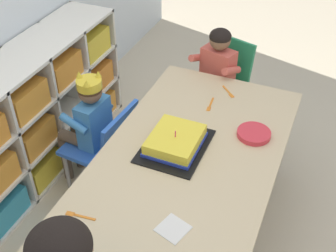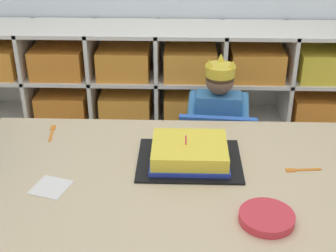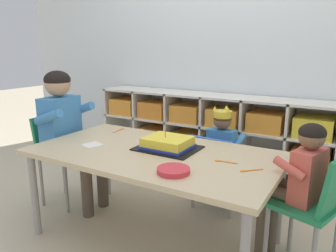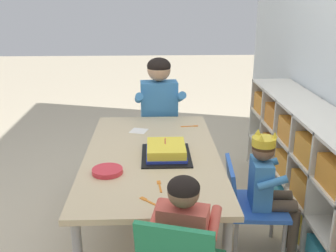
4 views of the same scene
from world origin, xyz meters
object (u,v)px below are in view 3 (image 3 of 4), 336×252
at_px(birthday_cake_on_tray, 168,144).
at_px(paper_plate_stack, 173,170).
at_px(classroom_chair_adult_side, 58,150).
at_px(classroom_chair_guest_side, 316,202).
at_px(fork_near_cake_tray, 225,162).
at_px(activity_table, 154,159).
at_px(fork_beside_plate_stack, 250,170).
at_px(guest_at_table_side, 298,177).
at_px(classroom_chair_blue, 217,166).
at_px(fork_scattered_mid_table, 119,130).
at_px(child_with_crown, 224,145).
at_px(adult_helper_seated, 67,124).

height_order(birthday_cake_on_tray, paper_plate_stack, birthday_cake_on_tray).
height_order(classroom_chair_adult_side, classroom_chair_guest_side, classroom_chair_guest_side).
height_order(classroom_chair_adult_side, fork_near_cake_tray, classroom_chair_adult_side).
distance_m(activity_table, fork_beside_plate_stack, 0.61).
bearing_deg(birthday_cake_on_tray, guest_at_table_side, 4.22).
bearing_deg(fork_beside_plate_stack, fork_near_cake_tray, 116.17).
height_order(activity_table, paper_plate_stack, paper_plate_stack).
bearing_deg(fork_near_cake_tray, activity_table, 179.64).
xyz_separation_m(classroom_chair_blue, classroom_chair_adult_side, (-1.13, -0.52, 0.09)).
distance_m(paper_plate_stack, fork_scattered_mid_table, 0.96).
distance_m(activity_table, child_with_crown, 0.72).
relative_size(classroom_chair_adult_side, guest_at_table_side, 0.83).
bearing_deg(fork_scattered_mid_table, activity_table, 53.99).
bearing_deg(classroom_chair_blue, adult_helper_seated, 31.38).
relative_size(child_with_crown, birthday_cake_on_tray, 2.10).
bearing_deg(classroom_chair_guest_side, classroom_chair_blue, -105.22).
height_order(birthday_cake_on_tray, fork_near_cake_tray, birthday_cake_on_tray).
height_order(classroom_chair_adult_side, fork_scattered_mid_table, classroom_chair_adult_side).
relative_size(activity_table, classroom_chair_adult_side, 2.17).
height_order(guest_at_table_side, paper_plate_stack, guest_at_table_side).
relative_size(guest_at_table_side, fork_near_cake_tray, 6.56).
bearing_deg(classroom_chair_blue, guest_at_table_side, 150.17).
relative_size(classroom_chair_adult_side, birthday_cake_on_tray, 1.85).
height_order(classroom_chair_adult_side, adult_helper_seated, adult_helper_seated).
bearing_deg(child_with_crown, paper_plate_stack, 99.83).
bearing_deg(paper_plate_stack, guest_at_table_side, 36.02).
distance_m(classroom_chair_adult_side, classroom_chair_guest_side, 1.87).
bearing_deg(paper_plate_stack, fork_scattered_mid_table, 145.80).
bearing_deg(birthday_cake_on_tray, classroom_chair_blue, 74.20).
distance_m(classroom_chair_guest_side, guest_at_table_side, 0.15).
xyz_separation_m(activity_table, birthday_cake_on_tray, (0.05, 0.09, 0.08)).
relative_size(birthday_cake_on_tray, fork_scattered_mid_table, 2.85).
relative_size(activity_table, birthday_cake_on_tray, 4.02).
bearing_deg(classroom_chair_blue, fork_beside_plate_stack, 129.87).
height_order(classroom_chair_adult_side, paper_plate_stack, classroom_chair_adult_side).
height_order(activity_table, guest_at_table_side, guest_at_table_side).
xyz_separation_m(classroom_chair_adult_side, fork_near_cake_tray, (1.39, -0.02, 0.16)).
xyz_separation_m(fork_scattered_mid_table, fork_beside_plate_stack, (1.13, -0.31, 0.00)).
bearing_deg(activity_table, fork_near_cake_tray, 4.99).
xyz_separation_m(activity_table, fork_beside_plate_stack, (0.61, -0.02, 0.05)).
xyz_separation_m(adult_helper_seated, fork_near_cake_tray, (1.28, -0.03, -0.06)).
xyz_separation_m(adult_helper_seated, classroom_chair_guest_side, (1.76, 0.05, -0.21)).
bearing_deg(adult_helper_seated, classroom_chair_blue, -67.25).
bearing_deg(paper_plate_stack, child_with_crown, 95.25).
relative_size(activity_table, fork_scattered_mid_table, 11.47).
bearing_deg(fork_near_cake_tray, adult_helper_seated, 173.41).
xyz_separation_m(activity_table, guest_at_table_side, (0.83, 0.15, 0.00)).
bearing_deg(child_with_crown, activity_table, 78.62).
distance_m(classroom_chair_blue, classroom_chair_adult_side, 1.25).
bearing_deg(birthday_cake_on_tray, fork_near_cake_tray, -6.93).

